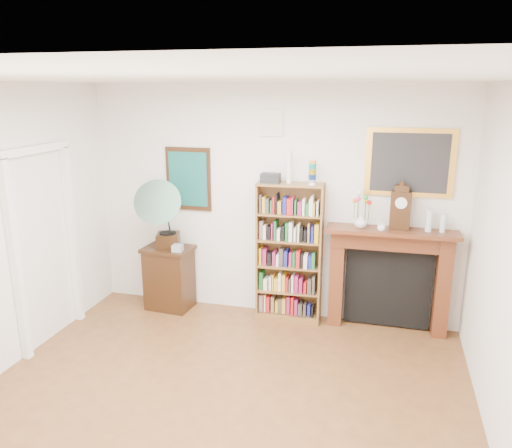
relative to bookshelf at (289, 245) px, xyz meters
The scene contains 15 objects.
room 2.40m from the bookshelf, 96.28° to the right, with size 4.51×5.01×2.81m.
door_casing 2.73m from the bookshelf, 155.14° to the right, with size 0.08×1.02×2.17m.
teal_poster 1.49m from the bookshelf, behind, with size 0.58×0.04×0.78m.
small_picture 1.44m from the bookshelf, 151.79° to the left, with size 0.26×0.04×0.30m.
gilt_painting 1.65m from the bookshelf, ahead, with size 0.95×0.04×0.75m.
bookshelf is the anchor object (origin of this frame).
side_cabinet 1.62m from the bookshelf, behind, with size 0.59×0.43×0.81m, color black.
fireplace 1.18m from the bookshelf, ahead, with size 1.46×0.38×1.22m.
gramophone 1.60m from the bookshelf, behind, with size 0.72×0.81×0.90m.
cd_stack 1.36m from the bookshelf, behind, with size 0.12×0.12×0.08m, color silver.
mantel_clock 1.34m from the bookshelf, ahead, with size 0.22×0.14×0.50m.
flower_vase 0.89m from the bookshelf, ahead, with size 0.15×0.15×0.16m, color silver.
teacup 1.09m from the bookshelf, ahead, with size 0.09×0.09×0.07m, color white.
bottle_left 1.59m from the bookshelf, ahead, with size 0.07×0.07×0.24m, color silver.
bottle_right 1.73m from the bookshelf, ahead, with size 0.06×0.06×0.20m, color silver.
Camera 1 is at (1.32, -3.19, 2.75)m, focal length 35.00 mm.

